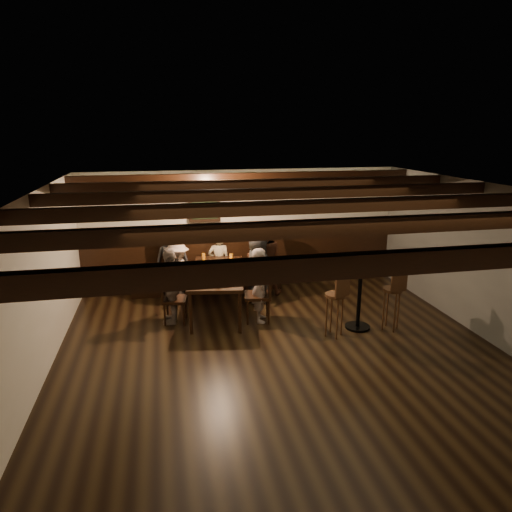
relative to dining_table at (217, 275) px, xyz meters
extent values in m
plane|color=black|center=(0.73, -2.06, -0.69)|extent=(7.00, 7.00, 0.00)
plane|color=black|center=(0.73, -2.06, 1.71)|extent=(7.00, 7.00, 0.00)
plane|color=beige|center=(0.73, 1.44, 0.51)|extent=(6.50, 0.00, 6.50)
plane|color=#4D4E4B|center=(3.98, -2.06, 0.51)|extent=(0.00, 7.00, 7.00)
plane|color=beige|center=(-2.52, -2.06, 0.51)|extent=(0.00, 7.00, 7.00)
cube|color=black|center=(0.73, 1.40, -0.14)|extent=(6.50, 0.08, 1.10)
cube|color=black|center=(-0.07, 1.14, -0.46)|extent=(3.00, 0.45, 0.45)
cube|color=black|center=(-0.07, 1.34, 1.06)|extent=(0.62, 0.12, 0.72)
cube|color=black|center=(-0.07, 1.27, 1.06)|extent=(0.50, 0.02, 0.58)
cube|color=black|center=(0.73, -4.96, 1.62)|extent=(6.50, 0.10, 0.16)
cube|color=black|center=(0.73, -3.80, 1.62)|extent=(6.50, 0.10, 0.16)
cube|color=black|center=(0.73, -2.64, 1.62)|extent=(6.50, 0.10, 0.16)
cube|color=black|center=(0.73, -1.48, 1.62)|extent=(6.50, 0.10, 0.16)
cube|color=black|center=(0.73, -0.32, 1.62)|extent=(6.50, 0.10, 0.16)
cube|color=black|center=(0.73, 0.84, 1.62)|extent=(6.50, 0.10, 0.16)
sphere|color=#FFE099|center=(-2.02, 0.82, 1.50)|extent=(0.07, 0.07, 0.07)
sphere|color=#FFE099|center=(-0.64, 0.82, 1.50)|extent=(0.07, 0.07, 0.07)
sphere|color=#FFE099|center=(0.73, 0.82, 1.50)|extent=(0.07, 0.07, 0.07)
sphere|color=#FFE099|center=(2.11, 0.82, 1.50)|extent=(0.07, 0.07, 0.07)
sphere|color=#FFE099|center=(3.48, 0.82, 1.50)|extent=(0.07, 0.07, 0.07)
cube|color=black|center=(0.00, 0.00, 0.03)|extent=(1.21, 2.12, 0.06)
cylinder|color=black|center=(-0.53, -0.87, -0.34)|extent=(0.06, 0.06, 0.69)
cylinder|color=black|center=(-0.24, 0.99, -0.34)|extent=(0.06, 0.06, 0.69)
cylinder|color=black|center=(0.24, -0.99, -0.34)|extent=(0.06, 0.06, 0.69)
cylinder|color=black|center=(0.53, 0.87, -0.34)|extent=(0.06, 0.06, 0.69)
cube|color=black|center=(-0.62, 0.56, -0.25)|extent=(0.49, 0.49, 0.05)
cube|color=black|center=(-0.81, 0.59, 0.01)|extent=(0.11, 0.43, 0.47)
cube|color=black|center=(-0.76, -0.33, -0.28)|extent=(0.45, 0.45, 0.05)
cube|color=black|center=(-0.94, -0.31, -0.05)|extent=(0.10, 0.39, 0.43)
cube|color=black|center=(0.76, 0.33, -0.28)|extent=(0.45, 0.45, 0.05)
cube|color=black|center=(0.94, 0.31, -0.05)|extent=(0.10, 0.39, 0.43)
cube|color=black|center=(0.62, -0.56, -0.24)|extent=(0.50, 0.50, 0.05)
cube|color=black|center=(0.82, -0.59, 0.03)|extent=(0.11, 0.44, 0.48)
imported|color=#29292B|center=(-0.75, 1.03, 0.00)|extent=(0.73, 0.54, 1.37)
imported|color=gray|center=(0.17, 1.04, -0.08)|extent=(0.48, 0.36, 1.21)
imported|color=#4F2A1B|center=(1.03, 0.75, 0.03)|extent=(0.77, 0.65, 1.44)
imported|color=#B8A29C|center=(-0.67, 0.56, -0.09)|extent=(0.56, 0.83, 1.20)
imported|color=gray|center=(-0.81, -0.33, -0.04)|extent=(0.43, 0.80, 1.29)
imported|color=#252527|center=(0.81, 0.33, 0.00)|extent=(0.54, 0.73, 1.38)
imported|color=gray|center=(0.67, -0.56, -0.05)|extent=(0.38, 0.51, 1.29)
cylinder|color=#BF7219|center=(-0.17, 0.74, 0.13)|extent=(0.07, 0.07, 0.14)
cylinder|color=#BF7219|center=(0.35, 0.60, 0.13)|extent=(0.07, 0.07, 0.14)
cylinder|color=#BF7219|center=(-0.28, 0.15, 0.13)|extent=(0.07, 0.07, 0.14)
cylinder|color=silver|center=(0.33, 0.15, 0.13)|extent=(0.07, 0.07, 0.14)
cylinder|color=#BF7219|center=(-0.29, -0.41, 0.13)|extent=(0.07, 0.07, 0.14)
cylinder|color=silver|center=(0.11, -0.57, 0.13)|extent=(0.07, 0.07, 0.14)
cylinder|color=#BF7219|center=(-0.08, -0.80, 0.13)|extent=(0.07, 0.07, 0.14)
cylinder|color=white|center=(-0.26, -0.67, 0.07)|extent=(0.24, 0.24, 0.01)
cylinder|color=white|center=(0.13, -0.32, 0.07)|extent=(0.24, 0.24, 0.01)
cube|color=black|center=(-0.01, -0.05, 0.12)|extent=(0.15, 0.10, 0.12)
cylinder|color=beige|center=(0.17, 0.28, 0.09)|extent=(0.05, 0.05, 0.05)
cylinder|color=black|center=(2.18, -1.19, -0.67)|extent=(0.41, 0.41, 0.04)
cylinder|color=black|center=(2.18, -1.19, -0.21)|extent=(0.07, 0.07, 0.93)
cylinder|color=black|center=(2.18, -1.19, 0.28)|extent=(0.56, 0.56, 0.05)
cylinder|color=#371D11|center=(1.68, -1.39, 0.00)|extent=(0.32, 0.32, 0.05)
cube|color=#371D11|center=(1.73, -1.53, 0.17)|extent=(0.27, 0.13, 0.30)
cylinder|color=#371D11|center=(2.68, -1.34, 0.00)|extent=(0.32, 0.32, 0.05)
cube|color=#371D11|center=(2.69, -1.49, 0.17)|extent=(0.28, 0.05, 0.30)
camera|label=1|loc=(-0.88, -7.67, 2.49)|focal=32.00mm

